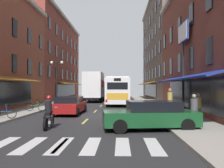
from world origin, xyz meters
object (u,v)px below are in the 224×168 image
billboard_sign (183,44)px  bicycle_near (4,113)px  sedan_far (151,115)px  bicycle_mid (36,107)px  street_lamp_twin (57,80)px  pedestrian_rear (170,101)px  pedestrian_far (198,107)px  pedestrian_mid (194,109)px  sedan_mid (70,105)px  transit_bus (119,90)px  motorcycle_rider (49,114)px  sedan_near (101,95)px  box_truck (95,87)px

billboard_sign → bicycle_near: billboard_sign is taller
sedan_far → bicycle_near: sedan_far is taller
bicycle_mid → street_lamp_twin: street_lamp_twin is taller
pedestrian_rear → pedestrian_far: bearing=104.8°
pedestrian_rear → billboard_sign: bearing=-122.6°
pedestrian_mid → sedan_mid: bearing=-16.9°
street_lamp_twin → pedestrian_mid: bearing=-54.1°
pedestrian_mid → bicycle_mid: bearing=-12.1°
billboard_sign → bicycle_mid: (-11.72, 0.25, -4.93)m
transit_bus → street_lamp_twin: street_lamp_twin is taller
bicycle_mid → sedan_mid: bearing=-20.3°
billboard_sign → motorcycle_rider: billboard_sign is taller
transit_bus → bicycle_near: transit_bus is taller
billboard_sign → motorcycle_rider: 12.34m
street_lamp_twin → sedan_mid: bearing=-69.7°
motorcycle_rider → pedestrian_mid: bearing=2.5°
sedan_near → sedan_far: size_ratio=1.02×
motorcycle_rider → bicycle_mid: 8.50m
sedan_mid → bicycle_mid: sedan_mid is taller
billboard_sign → bicycle_near: (-12.09, -4.69, -4.93)m
billboard_sign → sedan_far: 9.81m
pedestrian_mid → pedestrian_far: pedestrian_far is taller
bicycle_mid → street_lamp_twin: 7.36m
box_truck → street_lamp_twin: street_lamp_twin is taller
sedan_near → pedestrian_mid: 32.23m
box_truck → pedestrian_rear: box_truck is taller
pedestrian_mid → street_lamp_twin: bearing=-30.5°
billboard_sign → bicycle_mid: billboard_sign is taller
transit_bus → pedestrian_far: transit_bus is taller
motorcycle_rider → bicycle_mid: bearing=112.4°
box_truck → sedan_mid: size_ratio=1.50×
sedan_far → pedestrian_far: pedestrian_far is taller
billboard_sign → sedan_far: billboard_sign is taller
sedan_mid → motorcycle_rider: motorcycle_rider is taller
sedan_near → motorcycle_rider: size_ratio=2.29×
sedan_mid → pedestrian_rear: bearing=-8.6°
sedan_far → bicycle_near: bearing=159.7°
box_truck → bicycle_mid: (-3.25, -15.17, -1.53)m
billboard_sign → sedan_near: size_ratio=1.46×
sedan_near → bicycle_near: bearing=-97.6°
sedan_far → motorcycle_rider: 5.04m
box_truck → sedan_far: box_truck is taller
bicycle_near → bicycle_mid: bearing=85.7°
sedan_near → box_truck: bearing=-91.5°
transit_bus → street_lamp_twin: bearing=-148.0°
bicycle_near → pedestrian_mid: (10.88, -2.60, 0.44)m
sedan_near → bicycle_mid: sedan_near is taller
box_truck → street_lamp_twin: (-3.27, -8.17, 0.74)m
transit_bus → bicycle_mid: 13.07m
billboard_sign → box_truck: billboard_sign is taller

